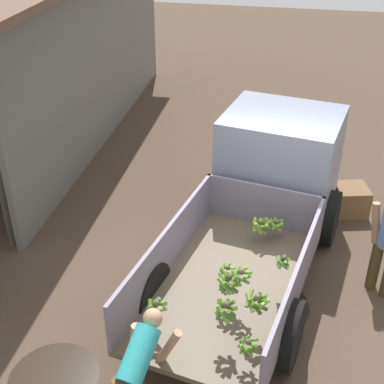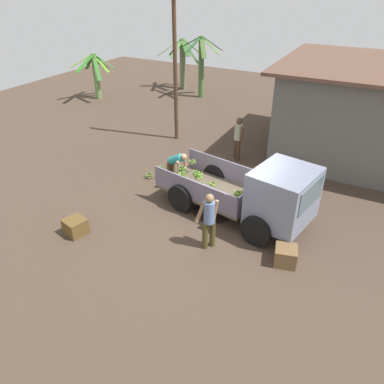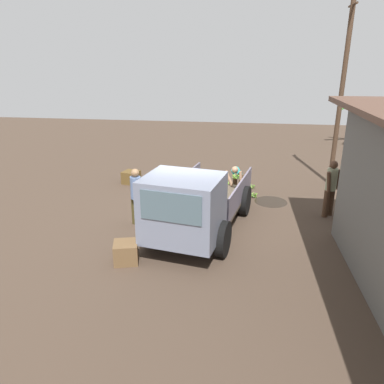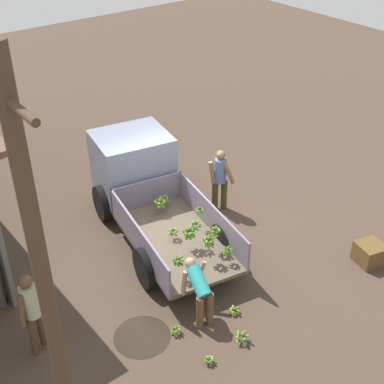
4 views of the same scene
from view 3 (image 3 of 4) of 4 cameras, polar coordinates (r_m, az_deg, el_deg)
name	(u,v)px [view 3 (image 3 of 4)]	position (r m, az deg, el deg)	size (l,w,h in m)	color
ground	(193,228)	(10.40, 0.20, -5.51)	(36.00, 36.00, 0.00)	#46362A
mud_patch_0	(271,202)	(12.50, 11.92, -1.45)	(1.06, 1.06, 0.01)	black
mud_patch_1	(194,219)	(10.96, 0.30, -4.11)	(1.21, 1.21, 0.01)	black
cargo_truck	(190,207)	(9.12, -0.29, -2.29)	(4.94, 2.65, 1.94)	brown
utility_pole	(342,92)	(14.29, 21.83, 13.95)	(1.03, 0.16, 6.49)	#483323
banana_palm_3	(365,120)	(22.01, 24.91, 9.98)	(1.89, 2.49, 2.50)	#64854B
person_foreground_visitor	(136,194)	(10.37, -8.49, -0.36)	(0.55, 0.55, 1.64)	#41391B
person_worker_loading	(237,177)	(12.47, 6.85, 2.27)	(0.79, 0.63, 1.18)	brown
person_bystander_near_shed	(331,186)	(11.56, 20.41, 0.87)	(0.51, 0.53, 1.69)	#483020
banana_bunch_on_ground_0	(219,191)	(13.02, 4.15, 0.19)	(0.23, 0.22, 0.16)	brown
banana_bunch_on_ground_1	(254,195)	(12.73, 9.47, -0.41)	(0.23, 0.23, 0.18)	brown
banana_bunch_on_ground_2	(230,184)	(13.58, 5.86, 1.21)	(0.29, 0.29, 0.23)	#48412F
banana_bunch_on_ground_3	(252,186)	(13.59, 9.15, 0.88)	(0.20, 0.21, 0.16)	brown
wooden_crate_0	(131,177)	(14.16, -9.25, 2.23)	(0.55, 0.55, 0.46)	brown
wooden_crate_1	(126,252)	(8.81, -10.04, -9.04)	(0.54, 0.54, 0.48)	brown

